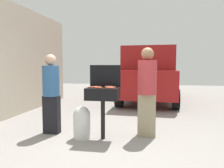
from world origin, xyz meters
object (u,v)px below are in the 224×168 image
hot_dog_0 (99,88)px  hot_dog_8 (108,87)px  parked_minivan (150,74)px  person_right (147,89)px  hot_dog_6 (98,87)px  propane_tank (82,122)px  hot_dog_4 (97,87)px  bbq_grill (103,96)px  hot_dog_1 (109,88)px  hot_dog_2 (109,87)px  hot_dog_9 (109,87)px  hot_dog_3 (111,88)px  person_left (51,91)px  hot_dog_7 (93,87)px  hot_dog_10 (112,87)px  hot_dog_5 (92,87)px

hot_dog_0 → hot_dog_8: size_ratio=1.00×
parked_minivan → hot_dog_0: bearing=82.7°
person_right → hot_dog_6: bearing=28.4°
propane_tank → parked_minivan: bearing=75.4°
hot_dog_0 → hot_dog_4: 0.17m
bbq_grill → hot_dog_1: bearing=-40.5°
hot_dog_6 → propane_tank: hot_dog_6 is taller
bbq_grill → propane_tank: bbq_grill is taller
hot_dog_1 → hot_dog_2: same height
hot_dog_2 → person_right: 0.74m
hot_dog_8 → hot_dog_9: size_ratio=1.00×
hot_dog_3 → hot_dog_6: bearing=168.9°
hot_dog_8 → hot_dog_4: bearing=-166.5°
hot_dog_6 → person_right: person_right is taller
hot_dog_0 → parked_minivan: size_ratio=0.03×
person_left → hot_dog_1: bearing=-0.5°
hot_dog_0 → hot_dog_9: 0.21m
bbq_grill → hot_dog_4: 0.19m
person_left → person_right: size_ratio=0.93×
hot_dog_2 → person_left: bearing=177.7°
hot_dog_7 → person_left: 0.97m
hot_dog_1 → hot_dog_10: bearing=74.0°
hot_dog_2 → hot_dog_8: same height
hot_dog_2 → propane_tank: hot_dog_2 is taller
propane_tank → parked_minivan: (1.22, 4.69, 0.70)m
hot_dog_0 → hot_dog_1: (0.18, 0.03, 0.00)m
person_right → bbq_grill: bearing=24.0°
person_right → parked_minivan: parked_minivan is taller
hot_dog_3 → hot_dog_10: 0.17m
hot_dog_2 → hot_dog_7: 0.31m
hot_dog_10 → person_right: 0.70m
hot_dog_5 → hot_dog_6: size_ratio=1.00×
hot_dog_9 → hot_dog_10: same height
hot_dog_8 → hot_dog_5: bearing=-152.6°
hot_dog_1 → hot_dog_9: 0.09m
hot_dog_10 → person_left: 1.29m
hot_dog_6 → hot_dog_8: bearing=46.3°
person_left → parked_minivan: parked_minivan is taller
bbq_grill → propane_tank: bearing=-172.8°
hot_dog_9 → person_right: person_right is taller
hot_dog_4 → hot_dog_5: (-0.09, -0.10, 0.00)m
hot_dog_9 → propane_tank: 0.85m
hot_dog_0 → hot_dog_10: 0.27m
hot_dog_4 → hot_dog_8: 0.20m
hot_dog_4 → hot_dog_1: bearing=-27.0°
hot_dog_1 → hot_dog_9: size_ratio=1.00×
hot_dog_3 → person_left: person_left is taller
propane_tank → hot_dog_0: bearing=-15.8°
hot_dog_10 → person_right: bearing=25.4°
hot_dog_0 → hot_dog_7: size_ratio=1.00×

